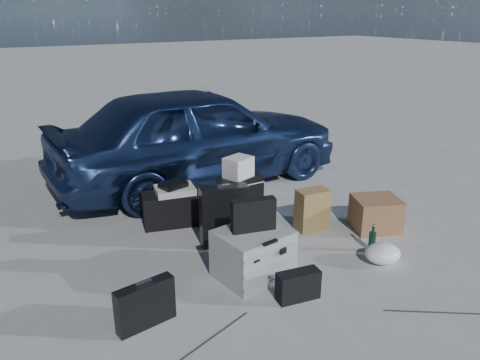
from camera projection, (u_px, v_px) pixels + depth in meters
name	position (u px, v px, depth m)	size (l,w,h in m)	color
ground	(297.00, 275.00, 4.02)	(60.00, 60.00, 0.00)	#ACACA7
car	(198.00, 135.00, 6.01)	(1.51, 3.76, 1.28)	navy
pelican_case	(253.00, 254.00, 3.95)	(0.58, 0.47, 0.42)	#A6A9AB
laptop_bag	(253.00, 215.00, 3.85)	(0.37, 0.09, 0.28)	black
briefcase	(145.00, 305.00, 3.32)	(0.44, 0.10, 0.34)	black
suitcase_left	(224.00, 215.00, 4.48)	(0.46, 0.16, 0.59)	black
suitcase_right	(240.00, 203.00, 4.80)	(0.47, 0.17, 0.57)	black
white_carton	(238.00, 167.00, 4.66)	(0.26, 0.21, 0.21)	silver
duffel_bag	(176.00, 208.00, 4.95)	(0.70, 0.30, 0.35)	black
flat_box_white	(175.00, 190.00, 4.87)	(0.40, 0.30, 0.07)	silver
flat_box_black	(173.00, 185.00, 4.84)	(0.26, 0.19, 0.06)	black
kraft_bag	(312.00, 210.00, 4.81)	(0.32, 0.19, 0.43)	#A07845
cardboard_box	(376.00, 214.00, 4.83)	(0.45, 0.39, 0.34)	olive
plastic_bag	(383.00, 253.00, 4.20)	(0.32, 0.28, 0.18)	white
messenger_bag	(298.00, 285.00, 3.65)	(0.34, 0.13, 0.24)	black
green_bottle	(372.00, 238.00, 4.39)	(0.07, 0.07, 0.26)	black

